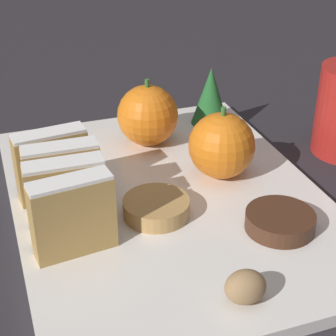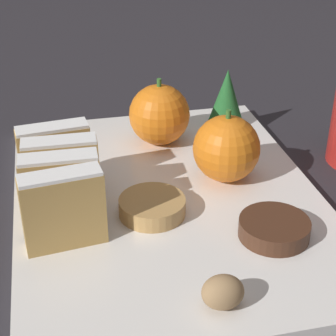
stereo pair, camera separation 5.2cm
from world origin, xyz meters
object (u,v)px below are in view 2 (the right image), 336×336
(orange_near, at_px, (159,115))
(orange_far, at_px, (226,149))
(walnut, at_px, (223,292))
(chocolate_cookie, at_px, (274,228))

(orange_near, xyz_separation_m, orange_far, (0.05, -0.09, -0.00))
(walnut, bearing_deg, orange_near, 87.98)
(orange_near, height_order, orange_far, same)
(orange_near, distance_m, chocolate_cookie, 0.20)
(chocolate_cookie, bearing_deg, orange_near, 106.86)
(orange_far, bearing_deg, chocolate_cookie, -83.82)
(orange_near, bearing_deg, walnut, -92.02)
(orange_far, relative_size, chocolate_cookie, 1.22)
(orange_far, distance_m, walnut, 0.18)
(orange_near, distance_m, orange_far, 0.10)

